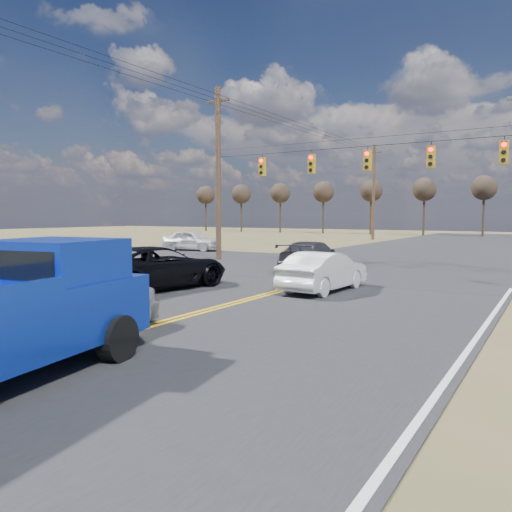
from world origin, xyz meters
The scene contains 11 objects.
ground centered at (0.00, 0.00, 0.00)m, with size 160.00×160.00×0.00m, color brown.
road_main centered at (0.00, 10.00, 0.00)m, with size 14.00×120.00×0.02m, color #28282B.
road_cross centered at (0.00, 18.00, 0.00)m, with size 120.00×12.00×0.02m, color #28282B.
signal_gantry centered at (0.50, 17.79, 5.06)m, with size 19.60×4.83×10.00m.
utility_poles centered at (0.00, 17.00, 5.23)m, with size 19.60×58.32×10.00m.
treeline centered at (0.00, 26.96, 5.70)m, with size 87.00×117.80×7.40m.
silver_suv centered at (-0.80, 0.47, 0.93)m, with size 2.19×5.44×1.85m, color #A4A8AC.
black_suv centered at (-4.08, 7.41, 0.77)m, with size 2.57×5.56×1.55m, color black.
white_car_queue centered at (1.24, 10.10, 0.69)m, with size 1.46×4.20×1.38m, color silver.
dgrey_car_queue centered at (-1.79, 15.50, 0.71)m, with size 1.99×4.91×1.42m, color #38383D.
cross_car_west centered at (-15.05, 23.00, 0.76)m, with size 4.49×1.81×1.53m, color silver.
Camera 1 is at (8.28, -5.84, 2.66)m, focal length 35.00 mm.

